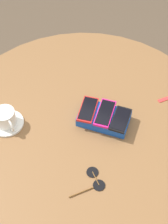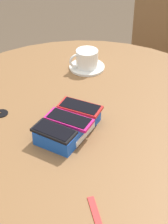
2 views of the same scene
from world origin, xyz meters
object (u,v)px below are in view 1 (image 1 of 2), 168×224
Objects in this scene: saucer at (7,123)px; coffee_cup at (5,118)px; phone_black at (121,119)px; sunglasses at (94,180)px; round_table at (84,128)px; phone_magenta at (105,113)px; phone_box at (104,118)px; phone_red at (88,109)px.

coffee_cup reaches higher than saucer.
phone_black is 0.91× the size of sunglasses.
phone_black is at bearing -171.12° from round_table.
round_table is at bearing 12.22° from phone_magenta.
phone_black is 0.26m from sunglasses.
phone_box reaches higher than saucer.
phone_magenta is 0.07m from phone_red.
phone_black is 0.45m from saucer.
coffee_cup reaches higher than phone_red.
coffee_cup is at bearing -4.10° from sunglasses.
phone_red is 0.29m from sunglasses.
phone_red is at bearing -142.22° from saucer.
phone_magenta is (-0.09, -0.02, 0.14)m from round_table.
phone_black reaches higher than phone_box.
sunglasses reaches higher than round_table.
round_table is at bearing -139.65° from coffee_cup.
saucer is 0.92× the size of sunglasses.
phone_magenta reaches higher than saucer.
round_table is 0.31m from sunglasses.
round_table is at bearing -51.44° from sunglasses.
phone_magenta reaches higher than phone_box.
phone_red is 1.06× the size of saucer.
phone_box is 0.07m from phone_red.
phone_red is 0.97× the size of sunglasses.
saucer is (0.32, 0.21, -0.02)m from phone_box.
phone_magenta is 0.39m from saucer.
phone_black is 0.93× the size of phone_red.
phone_black is (-0.07, -0.01, 0.03)m from phone_box.
sunglasses is (-0.42, 0.03, -0.04)m from coffee_cup.
phone_red reaches higher than sunglasses.
phone_black is 0.07m from phone_magenta.
saucer is at bearing 29.81° from phone_black.
phone_magenta is at bearing -145.72° from coffee_cup.
phone_box is 0.07m from phone_black.
phone_red is 1.30× the size of coffee_cup.
coffee_cup is at bearing 33.77° from phone_box.
coffee_cup is at bearing 30.06° from phone_black.
phone_black is at bearing -175.51° from phone_magenta.
phone_black is at bearing -169.47° from phone_red.
phone_black reaches higher than saucer.
saucer is (0.26, 0.20, -0.04)m from phone_red.
phone_black reaches higher than round_table.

